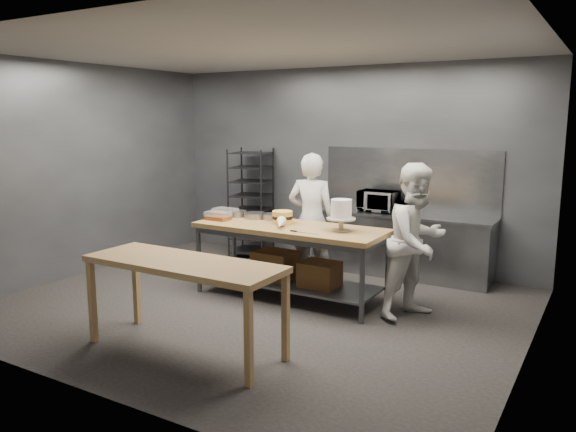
# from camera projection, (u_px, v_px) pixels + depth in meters

# --- Properties ---
(ground) EXTENTS (6.00, 6.00, 0.00)m
(ground) POSITION_uv_depth(u_px,v_px,m) (257.00, 306.00, 6.75)
(ground) COLOR black
(ground) RESTS_ON ground
(back_wall) EXTENTS (6.00, 0.04, 3.00)m
(back_wall) POSITION_uv_depth(u_px,v_px,m) (347.00, 166.00, 8.61)
(back_wall) COLOR #4C4F54
(back_wall) RESTS_ON ground
(work_table) EXTENTS (2.40, 0.90, 0.92)m
(work_table) POSITION_uv_depth(u_px,v_px,m) (291.00, 253.00, 6.98)
(work_table) COLOR brown
(work_table) RESTS_ON ground
(near_counter) EXTENTS (2.00, 0.70, 0.90)m
(near_counter) POSITION_uv_depth(u_px,v_px,m) (184.00, 270.00, 5.32)
(near_counter) COLOR olive
(near_counter) RESTS_ON ground
(back_counter) EXTENTS (2.60, 0.60, 0.90)m
(back_counter) POSITION_uv_depth(u_px,v_px,m) (400.00, 244.00, 8.02)
(back_counter) COLOR slate
(back_counter) RESTS_ON ground
(splashback_panel) EXTENTS (2.60, 0.02, 0.90)m
(splashback_panel) POSITION_uv_depth(u_px,v_px,m) (409.00, 180.00, 8.12)
(splashback_panel) COLOR slate
(splashback_panel) RESTS_ON back_counter
(speed_rack) EXTENTS (0.74, 0.78, 1.75)m
(speed_rack) POSITION_uv_depth(u_px,v_px,m) (251.00, 204.00, 9.14)
(speed_rack) COLOR black
(speed_rack) RESTS_ON ground
(chef_behind) EXTENTS (0.72, 0.54, 1.78)m
(chef_behind) POSITION_uv_depth(u_px,v_px,m) (311.00, 219.00, 7.52)
(chef_behind) COLOR silver
(chef_behind) RESTS_ON ground
(chef_right) EXTENTS (0.95, 1.05, 1.75)m
(chef_right) POSITION_uv_depth(u_px,v_px,m) (417.00, 241.00, 6.26)
(chef_right) COLOR white
(chef_right) RESTS_ON ground
(microwave) EXTENTS (0.54, 0.37, 0.30)m
(microwave) POSITION_uv_depth(u_px,v_px,m) (378.00, 201.00, 8.09)
(microwave) COLOR black
(microwave) RESTS_ON back_counter
(frosted_cake_stand) EXTENTS (0.34, 0.34, 0.38)m
(frosted_cake_stand) POSITION_uv_depth(u_px,v_px,m) (341.00, 211.00, 6.55)
(frosted_cake_stand) COLOR #B8AC93
(frosted_cake_stand) RESTS_ON work_table
(layer_cake) EXTENTS (0.26, 0.26, 0.16)m
(layer_cake) POSITION_uv_depth(u_px,v_px,m) (282.00, 217.00, 7.06)
(layer_cake) COLOR gold
(layer_cake) RESTS_ON work_table
(cake_pans) EXTENTS (0.81, 0.32, 0.07)m
(cake_pans) POSITION_uv_depth(u_px,v_px,m) (253.00, 215.00, 7.46)
(cake_pans) COLOR gray
(cake_pans) RESTS_ON work_table
(piping_bag) EXTENTS (0.28, 0.39, 0.12)m
(piping_bag) POSITION_uv_depth(u_px,v_px,m) (280.00, 224.00, 6.74)
(piping_bag) COLOR white
(piping_bag) RESTS_ON work_table
(offset_spatula) EXTENTS (0.36, 0.02, 0.02)m
(offset_spatula) POSITION_uv_depth(u_px,v_px,m) (300.00, 232.00, 6.52)
(offset_spatula) COLOR slate
(offset_spatula) RESTS_ON work_table
(pastry_clamshells) EXTENTS (0.39, 0.48, 0.11)m
(pastry_clamshells) POSITION_uv_depth(u_px,v_px,m) (222.00, 214.00, 7.45)
(pastry_clamshells) COLOR #92521D
(pastry_clamshells) RESTS_ON work_table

